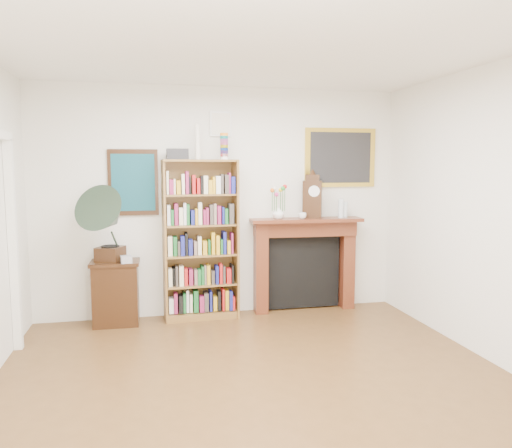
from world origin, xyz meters
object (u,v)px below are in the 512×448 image
Objects in this scene: fireplace at (304,256)px; mantel_clock at (312,197)px; flower_vase at (278,213)px; bottle_left at (341,208)px; bookshelf at (200,231)px; cd_stack at (126,259)px; teacup at (303,216)px; bottle_right at (345,210)px; gramophone at (108,219)px; side_cabinet at (116,293)px.

mantel_clock reaches higher than fireplace.
flower_vase is at bearing -152.84° from mantel_clock.
bottle_left is at bearing -1.32° from flower_vase.
bookshelf is 18.41× the size of cd_stack.
teacup is 0.49× the size of bottle_right.
gramophone is 2.48m from mantel_clock.
teacup is at bearing -177.29° from bottle_left.
gramophone is 2.32m from teacup.
teacup is (0.30, -0.04, -0.04)m from flower_vase.
bookshelf is 1.80m from bottle_left.
teacup reaches higher than side_cabinet.
bottle_right is at bearing 0.29° from flower_vase.
flower_vase is at bearing -167.57° from fireplace.
teacup is at bearing 4.22° from cd_stack.
bookshelf is at bearing -154.65° from mantel_clock.
teacup reaches higher than fireplace.
bottle_right reaches higher than teacup.
bottle_right is at bearing 28.10° from gramophone.
flower_vase is (1.97, 0.05, 0.89)m from side_cabinet.
side_cabinet is 4.89× the size of flower_vase.
bookshelf is 2.94× the size of side_cabinet.
bottle_right is (0.88, 0.00, 0.02)m from flower_vase.
fireplace is 0.76m from bottle_left.
bottle_right is at bearing 4.32° from cd_stack.
teacup is (-0.06, -0.11, 0.53)m from fireplace.
bottle_right is (0.58, 0.05, 0.06)m from teacup.
mantel_clock reaches higher than flower_vase.
bookshelf is 1.38m from fireplace.
bottle_right is (2.90, 0.20, 0.04)m from gramophone.
bottle_left is (0.37, -0.04, -0.14)m from mantel_clock.
bottle_left is (2.65, 0.18, 0.52)m from cd_stack.
gramophone is 2.84m from bottle_left.
bottle_left is at bearing 3.92° from cd_stack.
mantel_clock is 3.55× the size of flower_vase.
cd_stack is 2.77m from bottle_right.
fireplace is (1.33, 0.07, -0.37)m from bookshelf.
mantel_clock reaches higher than gramophone.
side_cabinet is 3.00m from bottle_right.
fireplace is 5.93× the size of bottle_left.
fireplace is 2.21m from cd_stack.
bottle_left is 1.20× the size of bottle_right.
bookshelf is at bearing -179.31° from flower_vase.
flower_vase reaches higher than teacup.
cd_stack is at bearing -175.68° from bottle_right.
bookshelf reaches higher than flower_vase.
flower_vase is 0.88m from bottle_right.
fireplace is 1.60× the size of gramophone.
bookshelf reaches higher than bottle_left.
gramophone is 0.50m from cd_stack.
fireplace is at bearing 59.59° from teacup.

